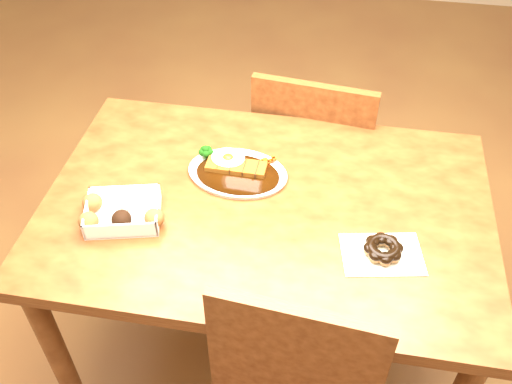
% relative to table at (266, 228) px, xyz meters
% --- Properties ---
extents(ground, '(6.00, 6.00, 0.00)m').
position_rel_table_xyz_m(ground, '(0.00, 0.00, -0.65)').
color(ground, brown).
rests_on(ground, ground).
extents(table, '(1.20, 0.80, 0.75)m').
position_rel_table_xyz_m(table, '(0.00, 0.00, 0.00)').
color(table, '#4D230F').
rests_on(table, ground).
extents(chair_far, '(0.47, 0.47, 0.87)m').
position_rel_table_xyz_m(chair_far, '(0.10, 0.54, -0.17)').
color(chair_far, '#4D230F').
rests_on(chair_far, ground).
extents(katsu_curry_plate, '(0.29, 0.22, 0.06)m').
position_rel_table_xyz_m(katsu_curry_plate, '(-0.10, 0.10, 0.11)').
color(katsu_curry_plate, white).
rests_on(katsu_curry_plate, table).
extents(donut_box, '(0.23, 0.19, 0.05)m').
position_rel_table_xyz_m(donut_box, '(-0.36, -0.12, 0.13)').
color(donut_box, white).
rests_on(donut_box, table).
extents(pon_de_ring, '(0.22, 0.17, 0.04)m').
position_rel_table_xyz_m(pon_de_ring, '(0.31, -0.13, 0.12)').
color(pon_de_ring, silver).
rests_on(pon_de_ring, table).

